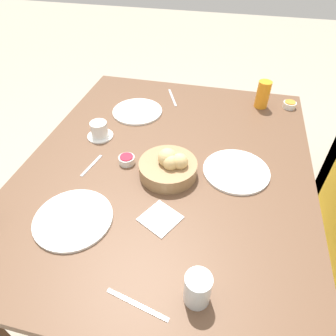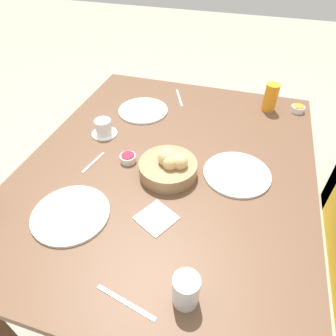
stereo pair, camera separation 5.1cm
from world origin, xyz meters
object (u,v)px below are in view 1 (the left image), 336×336
object	(u,v)px
water_tumbler	(198,289)
fork_silver	(137,305)
juice_glass	(263,94)
jam_bowl_honey	(289,105)
knife_silver	(172,97)
napkin	(160,218)
plate_near_left	(137,111)
plate_far_center	(236,171)
jam_bowl_berry	(127,160)
spoon_coffee	(92,165)
plate_near_right	(73,219)
bread_basket	(169,167)
coffee_cup	(99,130)

from	to	relation	value
water_tumbler	fork_silver	size ratio (longest dim) A/B	0.56
juice_glass	jam_bowl_honey	bearing A→B (deg)	98.87
knife_silver	napkin	distance (m)	0.80
plate_near_left	plate_far_center	size ratio (longest dim) A/B	0.95
jam_bowl_berry	spoon_coffee	xyz separation A→B (m)	(0.05, -0.13, -0.01)
knife_silver	plate_near_right	bearing A→B (deg)	-9.03
juice_glass	plate_near_right	bearing A→B (deg)	-33.83
water_tumbler	knife_silver	world-z (taller)	water_tumbler
plate_far_center	water_tumbler	distance (m)	0.52
plate_near_left	plate_near_right	size ratio (longest dim) A/B	0.94
plate_near_left	jam_bowl_berry	size ratio (longest dim) A/B	3.81
plate_near_right	spoon_coffee	distance (m)	0.26
plate_far_center	jam_bowl_honey	bearing A→B (deg)	157.38
bread_basket	plate_far_center	distance (m)	0.26
plate_near_left	plate_near_right	xyz separation A→B (m)	(0.67, -0.00, 0.00)
jam_bowl_berry	napkin	xyz separation A→B (m)	(0.24, 0.20, -0.01)
fork_silver	napkin	world-z (taller)	napkin
coffee_cup	bread_basket	bearing A→B (deg)	64.21
bread_basket	knife_silver	bearing A→B (deg)	-168.69
jam_bowl_berry	fork_silver	world-z (taller)	jam_bowl_berry
plate_near_left	spoon_coffee	xyz separation A→B (m)	(0.41, -0.05, -0.00)
juice_glass	plate_near_left	bearing A→B (deg)	-71.53
jam_bowl_honey	fork_silver	distance (m)	1.18
bread_basket	plate_far_center	bearing A→B (deg)	106.06
plate_near_right	plate_far_center	size ratio (longest dim) A/B	1.01
plate_near_right	jam_bowl_berry	distance (m)	0.32
juice_glass	spoon_coffee	distance (m)	0.88
napkin	water_tumbler	bearing A→B (deg)	34.11
plate_near_right	plate_far_center	distance (m)	0.61
plate_near_left	juice_glass	distance (m)	0.61
plate_near_left	plate_far_center	bearing A→B (deg)	56.74
coffee_cup	plate_far_center	bearing A→B (deg)	80.74
napkin	spoon_coffee	bearing A→B (deg)	-120.49
plate_near_right	jam_bowl_berry	world-z (taller)	jam_bowl_berry
jam_bowl_berry	plate_near_right	bearing A→B (deg)	-13.85
jam_bowl_honey	spoon_coffee	distance (m)	1.00
jam_bowl_honey	knife_silver	bearing A→B (deg)	-86.46
water_tumbler	jam_bowl_honey	world-z (taller)	water_tumbler
jam_bowl_honey	coffee_cup	bearing A→B (deg)	-61.48
fork_silver	spoon_coffee	distance (m)	0.58
bread_basket	coffee_cup	size ratio (longest dim) A/B	1.94
plate_near_right	water_tumbler	xyz separation A→B (m)	(0.16, 0.43, 0.04)
bread_basket	water_tumbler	size ratio (longest dim) A/B	2.17
plate_near_right	coffee_cup	xyz separation A→B (m)	(-0.45, -0.09, 0.03)
plate_near_right	juice_glass	xyz separation A→B (m)	(-0.87, 0.58, 0.06)
jam_bowl_honey	spoon_coffee	bearing A→B (deg)	-50.78
plate_near_right	water_tumbler	world-z (taller)	water_tumbler
napkin	jam_bowl_honey	bearing A→B (deg)	151.36
water_tumbler	jam_bowl_berry	bearing A→B (deg)	-143.14
spoon_coffee	knife_silver	bearing A→B (deg)	162.41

